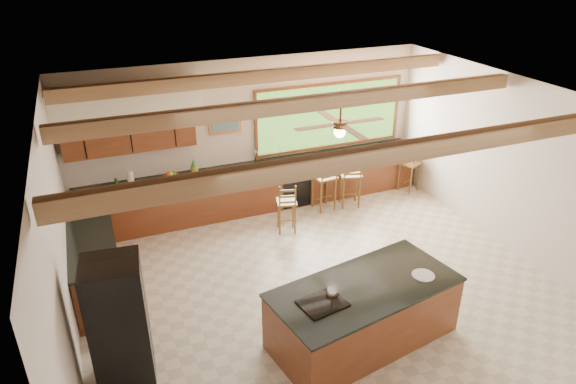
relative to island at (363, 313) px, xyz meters
name	(u,v)px	position (x,y,z in m)	size (l,w,h in m)	color
ground	(320,286)	(-0.02, 1.31, -0.44)	(7.20, 7.20, 0.00)	beige
room_shell	(295,144)	(-0.19, 1.96, 1.77)	(7.27, 6.54, 3.02)	beige
counter_run	(225,202)	(-0.84, 3.83, 0.02)	(7.12, 3.10, 1.27)	brown
island	(363,313)	(0.00, 0.00, 0.00)	(2.70, 1.61, 0.90)	brown
refrigerator	(119,323)	(-3.07, 0.50, 0.41)	(0.73, 0.71, 1.71)	black
bar_stool_a	(288,204)	(0.14, 3.07, 0.15)	(0.44, 0.44, 1.01)	brown
bar_stool_b	(326,179)	(1.18, 3.62, 0.25)	(0.46, 0.46, 1.18)	brown
bar_stool_c	(352,176)	(1.74, 3.55, 0.25)	(0.52, 0.52, 1.16)	brown
bar_stool_d	(412,165)	(3.28, 3.70, 0.19)	(0.50, 0.50, 1.07)	brown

